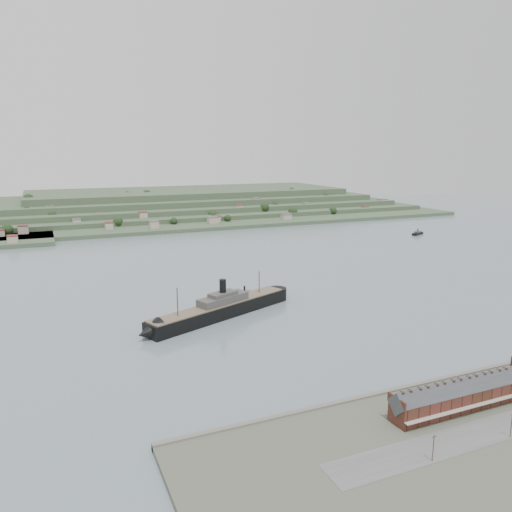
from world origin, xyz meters
name	(u,v)px	position (x,y,z in m)	size (l,w,h in m)	color
ground	(274,287)	(0.00, 0.00, 0.00)	(1400.00, 1400.00, 0.00)	slate
terrace_row	(463,394)	(-10.00, -168.02, 6.84)	(55.60, 9.80, 11.07)	#422417
far_peninsula	(170,205)	(27.91, 393.10, 11.88)	(760.00, 309.00, 30.00)	#344A31
steamship	(217,310)	(-53.79, -43.77, 4.46)	(95.61, 47.49, 24.14)	black
tugboat	(245,295)	(-26.85, -15.70, 1.80)	(17.01, 8.46, 7.40)	black
ferry_east	(418,233)	(223.84, 122.68, 1.57)	(17.79, 11.66, 6.51)	black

